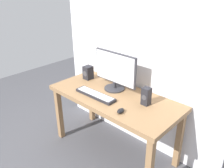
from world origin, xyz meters
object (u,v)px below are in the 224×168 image
monitor (115,71)px  speaker_left (88,73)px  desk (114,103)px  keyboard_primary (95,95)px  mouse (121,111)px  speaker_right (146,96)px

monitor → speaker_left: monitor is taller
desk → keyboard_primary: keyboard_primary is taller
keyboard_primary → mouse: (0.39, -0.06, 0.00)m
monitor → keyboard_primary: size_ratio=1.13×
desk → speaker_right: (0.34, 0.07, 0.17)m
desk → speaker_right: speaker_right is taller
monitor → speaker_left: (-0.42, -0.02, -0.13)m
desk → speaker_right: 0.39m
monitor → speaker_left: 0.44m
speaker_left → keyboard_primary: bearing=-33.0°
keyboard_primary → desk: bearing=47.8°
monitor → mouse: bearing=-42.1°
keyboard_primary → speaker_right: bearing=24.2°
keyboard_primary → speaker_left: 0.46m
keyboard_primary → mouse: size_ratio=5.58×
monitor → speaker_right: monitor is taller
monitor → mouse: monitor is taller
monitor → speaker_right: (0.44, -0.05, -0.12)m
monitor → speaker_left: bearing=-177.9°
desk → speaker_left: size_ratio=8.89×
desk → speaker_right: size_ratio=8.03×
desk → monitor: 0.33m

